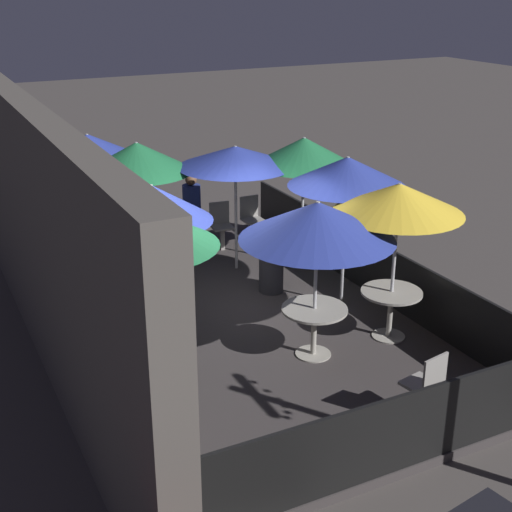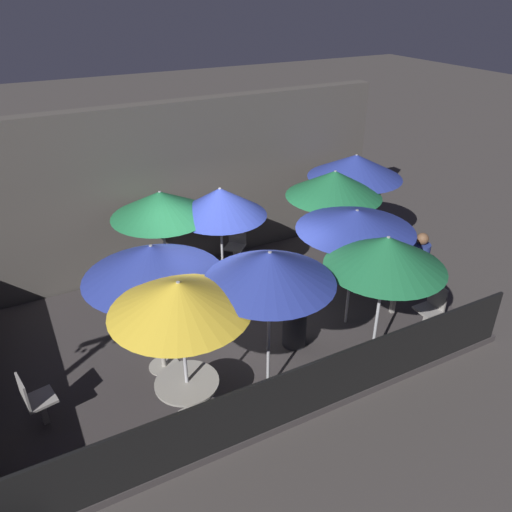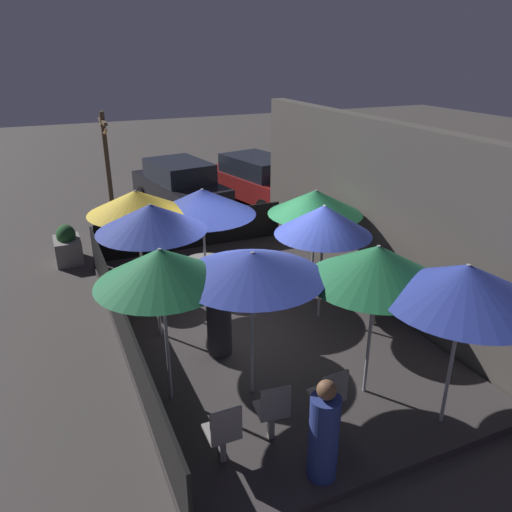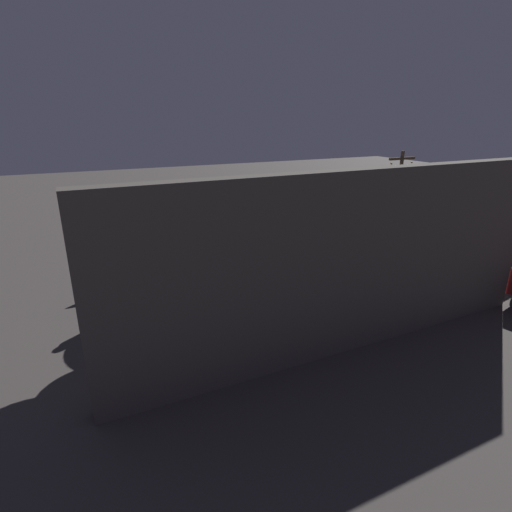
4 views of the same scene
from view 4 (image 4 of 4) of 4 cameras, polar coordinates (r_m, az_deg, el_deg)
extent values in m
plane|color=#423D3A|center=(10.82, 3.36, -5.72)|extent=(60.00, 60.00, 0.00)
cube|color=#383333|center=(10.80, 3.37, -5.44)|extent=(8.21, 5.09, 0.12)
cube|color=#4C4742|center=(7.99, 13.24, -1.22)|extent=(9.81, 0.36, 3.68)
cube|color=black|center=(12.69, -2.02, 1.03)|extent=(8.01, 0.05, 0.95)
cube|color=black|center=(12.94, 19.39, 0.28)|extent=(0.05, 4.89, 0.95)
cylinder|color=#B2B2B7|center=(11.51, 8.61, 2.36)|extent=(0.05, 0.05, 2.28)
cone|color=#283893|center=(11.29, 8.83, 6.61)|extent=(2.12, 2.12, 0.53)
cylinder|color=#B2B2B7|center=(12.56, 5.51, 4.16)|extent=(0.05, 0.05, 2.38)
cone|color=gold|center=(12.34, 5.66, 8.52)|extent=(1.85, 1.85, 0.43)
cylinder|color=#B2B2B7|center=(11.95, 0.16, 3.70)|extent=(0.05, 0.05, 2.47)
cone|color=#283893|center=(11.72, 0.17, 8.43)|extent=(1.85, 1.85, 0.46)
cylinder|color=#B2B2B7|center=(9.24, 4.84, -1.86)|extent=(0.05, 0.05, 2.25)
cone|color=#283893|center=(8.97, 4.99, 3.23)|extent=(1.77, 1.77, 0.55)
cylinder|color=#B2B2B7|center=(8.10, -15.06, -5.12)|extent=(0.05, 0.05, 2.39)
cone|color=#283893|center=(7.76, -15.66, 1.26)|extent=(2.05, 2.05, 0.50)
cylinder|color=#B2B2B7|center=(10.44, -8.46, 0.61)|extent=(0.05, 0.05, 2.29)
cone|color=#283893|center=(10.17, -8.72, 5.76)|extent=(2.03, 2.03, 0.36)
cylinder|color=#B2B2B7|center=(8.84, -9.57, -2.65)|extent=(0.05, 0.05, 2.38)
cone|color=#1E6B3D|center=(8.54, -9.91, 3.13)|extent=(1.93, 1.93, 0.53)
cylinder|color=#B2B2B7|center=(9.46, 11.52, -1.77)|extent=(0.05, 0.05, 2.23)
cone|color=#1E6B3D|center=(9.19, 11.88, 3.28)|extent=(1.91, 1.91, 0.49)
cylinder|color=#B2B2B7|center=(11.59, -8.51, 2.79)|extent=(0.05, 0.05, 2.40)
cone|color=#1E6B3D|center=(11.36, -8.75, 7.38)|extent=(1.82, 1.82, 0.50)
cylinder|color=#9E998E|center=(11.89, 8.34, -2.85)|extent=(0.51, 0.51, 0.02)
cylinder|color=#9E998E|center=(11.77, 8.41, -1.32)|extent=(0.08, 0.08, 0.70)
cylinder|color=#9E998E|center=(11.64, 8.50, 0.36)|extent=(0.93, 0.93, 0.04)
cylinder|color=#9E998E|center=(12.92, 5.34, -0.89)|extent=(0.50, 0.50, 0.02)
cylinder|color=#9E998E|center=(12.80, 5.39, 0.56)|extent=(0.08, 0.08, 0.71)
cylinder|color=#9E998E|center=(12.69, 5.44, 2.15)|extent=(0.90, 0.90, 0.04)
cube|color=gray|center=(10.69, -13.54, -4.56)|extent=(0.09, 0.09, 0.45)
cube|color=gray|center=(10.59, -13.64, -3.34)|extent=(0.45, 0.45, 0.04)
cube|color=gray|center=(10.50, -14.72, -2.23)|extent=(0.08, 0.40, 0.44)
cube|color=gray|center=(9.96, -12.70, -6.34)|extent=(0.08, 0.08, 0.45)
cube|color=gray|center=(9.85, -12.81, -5.06)|extent=(0.42, 0.42, 0.04)
cube|color=gray|center=(9.72, -13.93, -3.96)|extent=(0.05, 0.40, 0.44)
cube|color=gray|center=(11.34, -14.95, -3.29)|extent=(0.08, 0.08, 0.45)
cube|color=gray|center=(11.25, -15.05, -2.14)|extent=(0.40, 0.40, 0.04)
cube|color=gray|center=(11.14, -16.06, -1.13)|extent=(0.03, 0.40, 0.44)
cube|color=gray|center=(8.70, 3.57, -9.78)|extent=(0.11, 0.11, 0.46)
cube|color=gray|center=(8.58, 3.61, -8.32)|extent=(0.57, 0.57, 0.04)
cube|color=gray|center=(8.32, 3.29, -7.41)|extent=(0.30, 0.31, 0.44)
cube|color=gray|center=(13.18, 14.45, -0.07)|extent=(0.09, 0.09, 0.44)
cube|color=gray|center=(13.10, 14.53, 0.91)|extent=(0.47, 0.47, 0.04)
cube|color=gray|center=(13.17, 15.12, 2.05)|extent=(0.10, 0.40, 0.44)
cylinder|color=navy|center=(10.17, -17.83, -4.10)|extent=(0.52, 0.52, 1.15)
sphere|color=brown|center=(9.93, -18.23, -0.43)|extent=(0.23, 0.23, 0.23)
cylinder|color=#333338|center=(11.12, -2.55, -1.57)|extent=(0.53, 0.53, 0.99)
sphere|color=tan|center=(10.91, -2.60, 1.45)|extent=(0.25, 0.25, 0.25)
cube|color=gray|center=(15.58, 13.25, 2.88)|extent=(0.89, 0.62, 0.60)
ellipsoid|color=#235128|center=(15.48, 13.36, 4.31)|extent=(0.58, 0.46, 0.52)
cylinder|color=brown|center=(14.91, 19.50, 7.27)|extent=(0.12, 0.12, 3.48)
cube|color=brown|center=(14.70, 20.16, 12.94)|extent=(1.10, 0.08, 0.08)
sphere|color=#F4B260|center=(15.04, 21.35, 12.36)|extent=(0.07, 0.07, 0.07)
sphere|color=#F4B260|center=(14.92, 20.82, 12.06)|extent=(0.07, 0.07, 0.07)
sphere|color=#F4B260|center=(14.79, 20.29, 11.89)|extent=(0.07, 0.07, 0.07)
sphere|color=#F4B260|center=(14.66, 19.77, 11.89)|extent=(0.07, 0.07, 0.07)
sphere|color=#F4B260|center=(14.53, 19.27, 12.07)|extent=(0.07, 0.07, 0.07)
sphere|color=#F4B260|center=(14.39, 18.77, 12.39)|extent=(0.07, 0.07, 0.07)
cube|color=black|center=(15.25, 30.96, 1.68)|extent=(4.32, 2.34, 0.70)
cube|color=#1E232D|center=(15.10, 31.38, 4.02)|extent=(2.48, 1.91, 0.60)
cylinder|color=black|center=(13.93, 31.43, -1.41)|extent=(0.66, 0.28, 0.64)
cylinder|color=black|center=(14.58, 25.77, 0.37)|extent=(0.66, 0.28, 0.64)
cylinder|color=black|center=(16.78, 30.16, 1.97)|extent=(0.66, 0.28, 0.64)
camera|label=1|loc=(14.55, 49.36, 15.24)|focal=50.00mm
camera|label=2|loc=(17.37, 1.59, 23.17)|focal=35.00mm
camera|label=3|loc=(12.27, -41.11, 16.66)|focal=35.00mm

